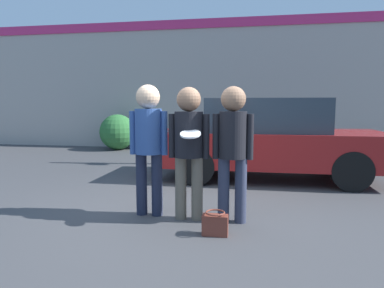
% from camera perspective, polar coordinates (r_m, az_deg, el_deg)
% --- Properties ---
extents(ground_plane, '(56.00, 56.00, 0.00)m').
position_cam_1_polar(ground_plane, '(4.86, -2.09, -11.65)').
color(ground_plane, '#3F3F42').
extents(storefront_building, '(24.00, 0.22, 4.32)m').
position_cam_1_polar(storefront_building, '(11.69, 5.23, 9.90)').
color(storefront_building, '#B2A89E').
rests_on(storefront_building, ground).
extents(person_left, '(0.53, 0.36, 1.79)m').
position_cam_1_polar(person_left, '(4.67, -7.26, 1.10)').
color(person_left, '#1E2338').
rests_on(person_left, ground).
extents(person_middle_with_frisbee, '(0.54, 0.57, 1.75)m').
position_cam_1_polar(person_middle_with_frisbee, '(4.45, -0.53, 0.56)').
color(person_middle_with_frisbee, '#665B4C').
rests_on(person_middle_with_frisbee, ground).
extents(person_right, '(0.52, 0.35, 1.75)m').
position_cam_1_polar(person_right, '(4.37, 6.81, 0.37)').
color(person_right, '#2D3347').
rests_on(person_right, ground).
extents(parked_car_near, '(4.46, 1.85, 1.64)m').
position_cam_1_polar(parked_car_near, '(7.15, 12.58, 0.82)').
color(parked_car_near, maroon).
rests_on(parked_car_near, ground).
extents(shrub, '(1.19, 1.19, 1.19)m').
position_cam_1_polar(shrub, '(11.76, -12.31, 1.97)').
color(shrub, '#2D6B33').
rests_on(shrub, ground).
extents(handbag, '(0.30, 0.23, 0.28)m').
position_cam_1_polar(handbag, '(4.11, 3.88, -13.14)').
color(handbag, brown).
rests_on(handbag, ground).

